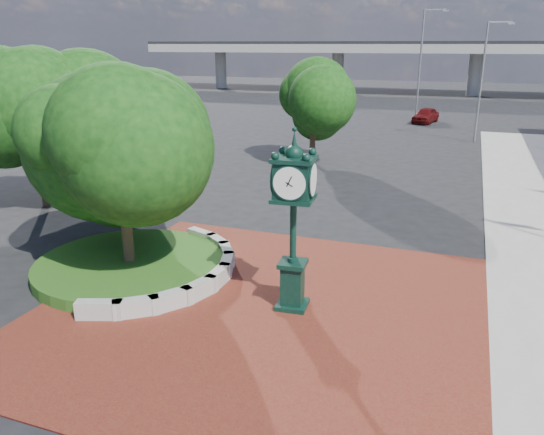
{
  "coord_description": "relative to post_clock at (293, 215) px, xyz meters",
  "views": [
    {
      "loc": [
        4.92,
        -13.42,
        7.12
      ],
      "look_at": [
        -0.59,
        1.5,
        1.9
      ],
      "focal_mm": 35.0,
      "sensor_mm": 36.0,
      "label": 1
    }
  ],
  "objects": [
    {
      "name": "street_lamp_far",
      "position": [
        -0.67,
        42.63,
        3.25
      ],
      "size": [
        2.28,
        0.72,
        10.27
      ],
      "color": "slate",
      "rests_on": "ground"
    },
    {
      "name": "ground",
      "position": [
        -0.79,
        0.57,
        -2.77
      ],
      "size": [
        200.0,
        200.0,
        0.0
      ],
      "primitive_type": "plane",
      "color": "black",
      "rests_on": "ground"
    },
    {
      "name": "plaza",
      "position": [
        -0.79,
        -0.43,
        -2.75
      ],
      "size": [
        12.0,
        12.0,
        0.04
      ],
      "primitive_type": "cube",
      "color": "maroon",
      "rests_on": "ground"
    },
    {
      "name": "tree_northwest",
      "position": [
        -13.79,
        5.57,
        1.36
      ],
      "size": [
        5.6,
        5.6,
        6.93
      ],
      "color": "#38281C",
      "rests_on": "ground"
    },
    {
      "name": "parked_car",
      "position": [
        0.27,
        39.53,
        -2.06
      ],
      "size": [
        2.53,
        4.45,
        1.43
      ],
      "primitive_type": "imported",
      "rotation": [
        0.0,
        0.0,
        -0.21
      ],
      "color": "#560C0D",
      "rests_on": "ground"
    },
    {
      "name": "post_clock",
      "position": [
        0.0,
        0.0,
        0.0
      ],
      "size": [
        1.13,
        1.13,
        5.04
      ],
      "color": "black",
      "rests_on": "ground"
    },
    {
      "name": "grass_bed",
      "position": [
        -5.79,
        0.57,
        -2.57
      ],
      "size": [
        6.1,
        6.1,
        0.4
      ],
      "primitive_type": "cylinder",
      "color": "#214D16",
      "rests_on": "ground"
    },
    {
      "name": "planter_wall",
      "position": [
        -3.5,
        0.57,
        -2.5
      ],
      "size": [
        2.96,
        6.77,
        0.54
      ],
      "color": "#9E9B93",
      "rests_on": "ground"
    },
    {
      "name": "overpass",
      "position": [
        -1.0,
        70.57,
        3.77
      ],
      "size": [
        90.0,
        12.0,
        7.5
      ],
      "color": "#9E9B93",
      "rests_on": "ground"
    },
    {
      "name": "street_lamp_near",
      "position": [
        4.89,
        30.08,
        2.31
      ],
      "size": [
        1.85,
        0.88,
        8.67
      ],
      "color": "slate",
      "rests_on": "ground"
    },
    {
      "name": "tree_street",
      "position": [
        -4.79,
        18.57,
        0.47
      ],
      "size": [
        4.4,
        4.4,
        5.45
      ],
      "color": "#38281C",
      "rests_on": "ground"
    },
    {
      "name": "tree_planter",
      "position": [
        -5.79,
        0.57,
        0.96
      ],
      "size": [
        5.2,
        5.2,
        6.33
      ],
      "color": "#38281C",
      "rests_on": "ground"
    }
  ]
}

